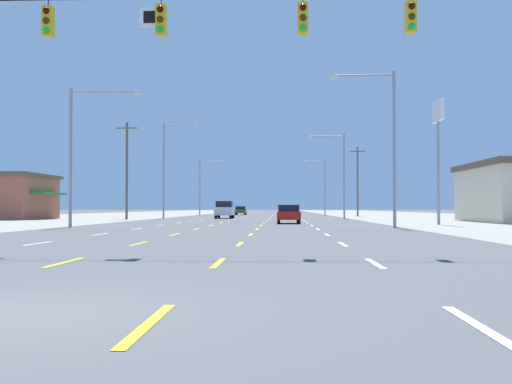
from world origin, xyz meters
TOP-DOWN VIEW (x-y plane):
  - ground_plane at (0.00, 66.00)m, footprint 572.00×572.00m
  - lot_apron_left at (-24.75, 66.00)m, footprint 28.00×440.00m
  - lot_apron_right at (24.75, 66.00)m, footprint 28.00×440.00m
  - lane_markings at (0.00, 104.50)m, footprint 10.64×227.60m
  - signal_span_wire at (-0.01, 11.49)m, footprint 26.20×0.53m
  - sedan_inner_right_nearest at (3.72, 42.73)m, footprint 1.80×4.50m
  - suv_inner_left_near at (-3.39, 66.02)m, footprint 1.98×4.90m
  - sedan_inner_left_mid at (-3.74, 100.30)m, footprint 1.80×4.50m
  - sedan_inner_right_midfar at (3.34, 123.86)m, footprint 1.80×4.50m
  - pole_sign_right_row_1 at (14.62, 39.73)m, footprint 0.24×2.77m
  - streetlight_left_row_0 at (-9.60, 32.42)m, footprint 4.70×0.26m
  - streetlight_right_row_0 at (9.75, 32.42)m, footprint 4.05×0.26m
  - streetlight_left_row_1 at (-9.78, 64.20)m, footprint 4.08×0.26m
  - streetlight_right_row_1 at (9.72, 64.20)m, footprint 4.19×0.26m
  - streetlight_left_row_2 at (-9.68, 95.98)m, footprint 4.31×0.26m
  - streetlight_right_row_2 at (9.77, 95.98)m, footprint 3.73×0.26m
  - utility_pole_left_row_1 at (-13.18, 59.41)m, footprint 2.20×0.26m
  - utility_pole_right_row_2 at (14.03, 84.45)m, footprint 2.20×0.26m

SIDE VIEW (x-z plane):
  - ground_plane at x=0.00m, z-range 0.00..0.00m
  - lot_apron_left at x=-24.75m, z-range 0.00..0.01m
  - lot_apron_right at x=24.75m, z-range 0.00..0.01m
  - lane_markings at x=0.00m, z-range 0.00..0.01m
  - sedan_inner_right_nearest at x=3.72m, z-range 0.03..1.49m
  - sedan_inner_left_mid at x=-3.74m, z-range 0.03..1.49m
  - sedan_inner_right_midfar at x=3.34m, z-range 0.03..1.49m
  - suv_inner_left_near at x=-3.39m, z-range 0.04..2.02m
  - utility_pole_right_row_2 at x=14.03m, z-range 0.20..10.09m
  - streetlight_right_row_2 at x=9.77m, z-range 0.71..9.72m
  - signal_span_wire at x=-0.01m, z-range 0.77..9.67m
  - streetlight_left_row_0 at x=-9.60m, z-range 0.82..9.63m
  - streetlight_left_row_2 at x=-9.68m, z-range 0.78..9.80m
  - utility_pole_left_row_1 at x=-13.18m, z-range 0.20..10.45m
  - streetlight_right_row_1 at x=9.72m, z-range 0.77..10.27m
  - streetlight_right_row_0 at x=9.75m, z-range 0.76..10.49m
  - streetlight_left_row_1 at x=-9.78m, z-range 0.78..11.55m
  - pole_sign_right_row_1 at x=14.62m, z-range 2.58..11.68m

